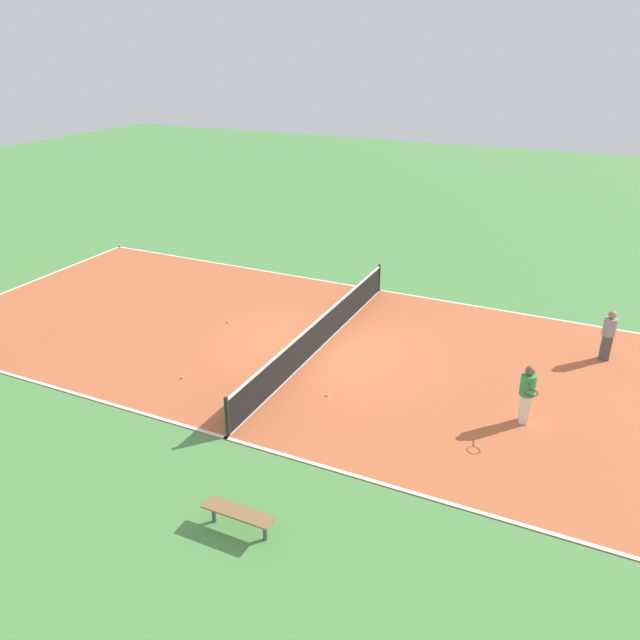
# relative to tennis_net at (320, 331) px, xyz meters

# --- Properties ---
(ground_plane) EXTENTS (80.00, 80.00, 0.00)m
(ground_plane) POSITION_rel_tennis_net_xyz_m (0.00, 0.00, -0.53)
(ground_plane) COLOR #518E47
(court_surface) EXTENTS (10.19, 24.26, 0.02)m
(court_surface) POSITION_rel_tennis_net_xyz_m (0.00, 0.00, -0.52)
(court_surface) COLOR #C66038
(court_surface) RESTS_ON ground_plane
(tennis_net) EXTENTS (9.99, 0.10, 1.00)m
(tennis_net) POSITION_rel_tennis_net_xyz_m (0.00, 0.00, 0.00)
(tennis_net) COLOR black
(tennis_net) RESTS_ON court_surface
(bench) EXTENTS (0.36, 1.40, 0.45)m
(bench) POSITION_rel_tennis_net_xyz_m (7.41, 1.83, -0.15)
(bench) COLOR olive
(bench) RESTS_ON ground_plane
(player_far_green) EXTENTS (0.98, 0.53, 1.50)m
(player_far_green) POSITION_rel_tennis_net_xyz_m (1.51, 6.02, 0.34)
(player_far_green) COLOR white
(player_far_green) RESTS_ON court_surface
(player_baseline_gray) EXTENTS (0.42, 0.42, 1.48)m
(player_baseline_gray) POSITION_rel_tennis_net_xyz_m (-2.75, 7.60, 0.32)
(player_baseline_gray) COLOR #4C4C51
(player_baseline_gray) RESTS_ON court_surface
(tennis_ball_far_baseline) EXTENTS (0.07, 0.07, 0.07)m
(tennis_ball_far_baseline) POSITION_rel_tennis_net_xyz_m (2.42, 1.34, -0.48)
(tennis_ball_far_baseline) COLOR #CCE033
(tennis_ball_far_baseline) RESTS_ON court_surface
(tennis_ball_left_sideline) EXTENTS (0.07, 0.07, 0.07)m
(tennis_ball_left_sideline) POSITION_rel_tennis_net_xyz_m (3.25, -2.55, -0.48)
(tennis_ball_left_sideline) COLOR #CCE033
(tennis_ball_left_sideline) RESTS_ON court_surface
(tennis_ball_near_net) EXTENTS (0.07, 0.07, 0.07)m
(tennis_ball_near_net) POSITION_rel_tennis_net_xyz_m (-0.31, -3.42, -0.48)
(tennis_ball_near_net) COLOR #CCE033
(tennis_ball_near_net) RESTS_ON court_surface
(tennis_ball_right_alley) EXTENTS (0.07, 0.07, 0.07)m
(tennis_ball_right_alley) POSITION_rel_tennis_net_xyz_m (0.13, -0.84, -0.48)
(tennis_ball_right_alley) COLOR #CCE033
(tennis_ball_right_alley) RESTS_ON court_surface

